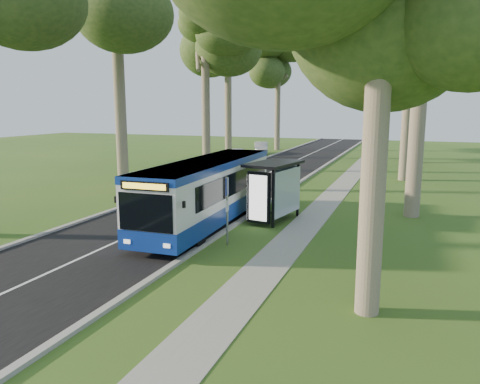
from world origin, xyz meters
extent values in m
plane|color=#305A1C|center=(0.00, 0.00, 0.00)|extent=(120.00, 120.00, 0.00)
cube|color=black|center=(-3.50, 10.00, 0.01)|extent=(7.00, 100.00, 0.02)
cube|color=#9E9B93|center=(0.00, 10.00, 0.06)|extent=(0.25, 100.00, 0.12)
cube|color=#9E9B93|center=(-7.00, 10.00, 0.06)|extent=(0.25, 100.00, 0.12)
cube|color=white|center=(-3.50, 10.00, 0.02)|extent=(0.12, 100.00, 0.00)
cube|color=gray|center=(3.00, 10.00, 0.01)|extent=(1.50, 100.00, 0.02)
cube|color=white|center=(-1.23, 1.11, 1.64)|extent=(2.56, 11.14, 2.63)
cube|color=navy|center=(-1.23, 1.11, 0.69)|extent=(2.59, 11.17, 0.74)
cube|color=navy|center=(-1.23, 1.11, 2.81)|extent=(2.59, 11.17, 0.30)
cube|color=black|center=(-1.23, -4.45, 1.76)|extent=(2.08, 0.10, 1.34)
cube|color=yellow|center=(-1.23, -4.49, 2.68)|extent=(1.66, 0.06, 0.20)
cube|color=black|center=(-1.23, -4.38, 0.46)|extent=(2.22, 0.17, 0.28)
cylinder|color=black|center=(-2.27, -2.31, 0.48)|extent=(0.28, 0.97, 0.96)
cylinder|color=black|center=(-0.20, -2.31, 0.48)|extent=(0.28, 0.97, 0.96)
cylinder|color=black|center=(-2.27, 4.34, 0.48)|extent=(0.28, 0.97, 0.96)
cylinder|color=black|center=(-0.20, 4.34, 0.48)|extent=(0.28, 0.97, 0.96)
cylinder|color=gray|center=(0.77, -1.58, 1.34)|extent=(0.09, 0.09, 2.69)
cube|color=navy|center=(0.77, -1.58, 2.31)|extent=(0.10, 0.38, 0.67)
cylinder|color=yellow|center=(0.73, -1.58, 2.47)|extent=(0.05, 0.24, 0.24)
cube|color=white|center=(0.77, -1.58, 1.56)|extent=(0.10, 0.33, 0.43)
cube|color=black|center=(1.96, 1.63, 1.32)|extent=(0.12, 0.12, 2.64)
cube|color=black|center=(1.96, 4.33, 1.32)|extent=(0.12, 0.12, 2.64)
cube|color=black|center=(1.31, 2.98, 2.70)|extent=(2.29, 3.48, 0.13)
cube|color=silver|center=(2.05, 2.98, 1.43)|extent=(0.52, 2.66, 2.11)
cube|color=black|center=(1.31, 1.50, 1.32)|extent=(1.12, 0.37, 2.32)
cube|color=white|center=(1.31, 1.41, 1.32)|extent=(0.89, 0.18, 2.06)
cube|color=black|center=(1.62, 3.29, 0.48)|extent=(0.74, 1.94, 0.06)
cylinder|color=black|center=(0.75, 7.45, 0.50)|extent=(0.56, 0.56, 1.00)
cylinder|color=black|center=(0.75, 7.45, 1.03)|extent=(0.60, 0.60, 0.06)
imported|color=white|center=(-8.47, 23.66, 0.72)|extent=(2.27, 4.40, 1.43)
imported|color=#B4B6BC|center=(-8.76, 32.40, 0.68)|extent=(2.61, 4.34, 1.35)
cylinder|color=#7A6B56|center=(-10.50, 8.00, 6.51)|extent=(0.73, 0.73, 13.01)
cylinder|color=#7A6B56|center=(-9.00, 18.00, 5.69)|extent=(0.69, 0.69, 11.38)
ellipsoid|color=#2A461B|center=(-9.00, 18.00, 11.71)|extent=(5.20, 5.20, 7.81)
cylinder|color=#7A6B56|center=(-11.00, 28.00, 6.40)|extent=(0.73, 0.73, 12.81)
ellipsoid|color=#2A461B|center=(-11.00, 28.00, 13.17)|extent=(5.20, 5.20, 8.78)
cylinder|color=#7A6B56|center=(-8.50, 38.00, 5.38)|extent=(0.67, 0.67, 10.77)
ellipsoid|color=#2A461B|center=(-8.50, 38.00, 11.08)|extent=(5.20, 5.20, 7.38)
cylinder|color=#7A6B56|center=(6.50, -6.00, 4.76)|extent=(0.63, 0.63, 9.53)
cylinder|color=#7A6B56|center=(7.50, 6.00, 6.61)|extent=(0.74, 0.74, 13.22)
cylinder|color=#7A6B56|center=(6.80, 18.00, 5.45)|extent=(0.67, 0.67, 10.91)
ellipsoid|color=#2A461B|center=(6.80, 18.00, 11.22)|extent=(5.20, 5.20, 7.48)
cylinder|color=#7A6B56|center=(8.00, 30.00, 4.72)|extent=(0.63, 0.63, 9.45)
ellipsoid|color=#2A461B|center=(8.00, 30.00, 9.72)|extent=(5.20, 5.20, 6.48)
camera|label=1|loc=(7.39, -18.00, 5.36)|focal=35.00mm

